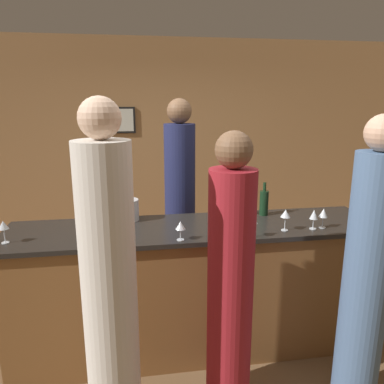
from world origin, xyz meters
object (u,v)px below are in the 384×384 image
(guest_1, at_px, (230,286))
(ice_bucket, at_px, (128,210))
(guest_2, at_px, (110,294))
(wine_bottle_0, at_px, (232,204))
(guest_0, at_px, (366,279))
(bartender, at_px, (180,211))
(wine_bottle_1, at_px, (264,202))

(guest_1, height_order, ice_bucket, guest_1)
(guest_2, relative_size, wine_bottle_0, 7.46)
(guest_0, height_order, guest_2, guest_2)
(bartender, relative_size, wine_bottle_0, 7.44)
(guest_0, bearing_deg, ice_bucket, 145.11)
(guest_0, height_order, ice_bucket, guest_0)
(guest_2, bearing_deg, guest_1, 10.66)
(bartender, xyz_separation_m, guest_2, (-0.58, -1.51, -0.01))
(bartender, distance_m, guest_0, 1.79)
(wine_bottle_0, bearing_deg, ice_bucket, 177.65)
(bartender, height_order, guest_2, guest_2)
(bartender, xyz_separation_m, ice_bucket, (-0.48, -0.48, 0.17))
(bartender, height_order, guest_0, bartender)
(guest_0, bearing_deg, bartender, 123.12)
(guest_2, distance_m, wine_bottle_1, 1.60)
(wine_bottle_0, bearing_deg, wine_bottle_1, 0.24)
(wine_bottle_0, bearing_deg, guest_2, -133.86)
(wine_bottle_0, distance_m, wine_bottle_1, 0.28)
(guest_2, xyz_separation_m, wine_bottle_1, (1.24, 1.00, 0.20))
(guest_1, height_order, wine_bottle_1, guest_1)
(guest_1, relative_size, wine_bottle_1, 6.51)
(bartender, relative_size, guest_1, 1.10)
(guest_2, bearing_deg, guest_0, 0.46)
(guest_0, bearing_deg, guest_2, -179.54)
(guest_0, distance_m, ice_bucket, 1.80)
(guest_0, distance_m, guest_1, 0.85)
(guest_1, relative_size, guest_2, 0.91)
(bartender, height_order, wine_bottle_0, bartender)
(guest_0, relative_size, guest_2, 0.95)
(guest_1, distance_m, guest_2, 0.74)
(wine_bottle_0, xyz_separation_m, wine_bottle_1, (0.28, 0.00, 0.00))
(guest_2, bearing_deg, wine_bottle_0, 46.14)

